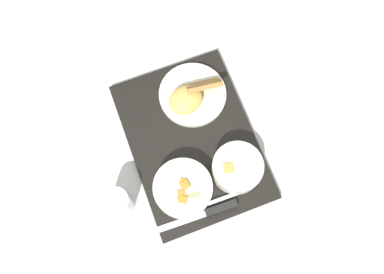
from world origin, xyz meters
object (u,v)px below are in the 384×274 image
Objects in this scene: spoon at (201,206)px; glass_water at (119,203)px; plate_main at (191,95)px; knife at (213,211)px; bowl_salad at (183,188)px; bowl_soup at (237,168)px.

glass_water is at bearing -21.28° from spoon.
plate_main is 0.84× the size of knife.
bowl_salad is 1.15× the size of bowl_soup.
knife is 0.03m from spoon.
bowl_salad is 0.81× the size of plate_main.
bowl_soup reaches higher than bowl_salad.
plate_main is 1.20× the size of spoon.
knife is 0.23m from glass_water.
bowl_soup is at bearing -166.03° from plate_main.
plate_main is at bearing -98.32° from knife.
spoon is 1.47× the size of glass_water.
glass_water reaches higher than bowl_salad.
knife reaches higher than spoon.
glass_water reaches higher than bowl_soup.
knife is at bearing 133.93° from bowl_soup.
spoon is 0.20m from glass_water.
knife is at bearing 174.21° from plate_main.
plate_main is at bearing -104.82° from spoon.
bowl_salad is 0.68× the size of knife.
glass_water is (0.08, 0.21, 0.02)m from knife.
bowl_salad is at bearing -62.53° from spoon.
bowl_soup is at bearing -89.60° from glass_water.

